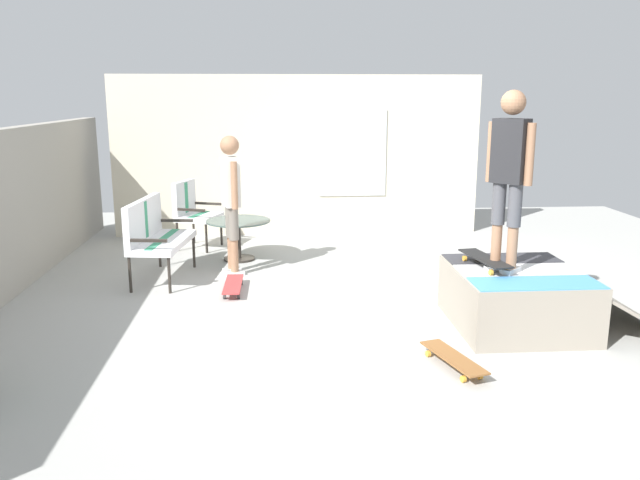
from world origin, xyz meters
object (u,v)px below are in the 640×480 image
at_px(skateboard_on_ramp, 485,259).
at_px(person_skater, 509,167).
at_px(skate_ramp, 519,298).
at_px(patio_table, 239,232).
at_px(patio_bench, 154,232).
at_px(person_watching, 231,194).
at_px(skateboard_by_bench, 233,285).
at_px(patio_chair_near_house, 192,208).
at_px(skateboard_spare, 453,358).

bearing_deg(skateboard_on_ramp, person_skater, -139.97).
distance_m(skate_ramp, patio_table, 4.13).
distance_m(patio_bench, patio_table, 1.37).
xyz_separation_m(patio_table, person_watching, (-0.73, 0.04, 0.65)).
bearing_deg(skate_ramp, person_skater, 104.43).
relative_size(skateboard_by_bench, skateboard_on_ramp, 0.98).
distance_m(patio_chair_near_house, skateboard_on_ramp, 4.90).
relative_size(patio_bench, person_skater, 0.75).
bearing_deg(person_watching, skateboard_on_ramp, -127.67).
height_order(person_skater, skateboard_by_bench, person_skater).
height_order(patio_bench, skateboard_by_bench, patio_bench).
height_order(patio_chair_near_house, person_skater, person_skater).
relative_size(person_skater, skateboard_by_bench, 2.17).
height_order(skate_ramp, person_skater, person_skater).
xyz_separation_m(patio_chair_near_house, person_skater, (-3.73, -3.48, 1.00)).
xyz_separation_m(skate_ramp, person_watching, (2.15, 2.99, 0.76)).
height_order(skate_ramp, patio_table, skate_ramp).
bearing_deg(patio_bench, person_skater, -118.39).
xyz_separation_m(patio_table, person_skater, (-2.93, -2.74, 1.21)).
distance_m(skate_ramp, patio_chair_near_house, 5.22).
relative_size(person_watching, skateboard_by_bench, 2.23).
relative_size(patio_chair_near_house, skateboard_on_ramp, 1.24).
bearing_deg(skateboard_spare, patio_table, 27.77).
xyz_separation_m(patio_chair_near_house, skateboard_on_ramp, (-3.57, -3.35, 0.06)).
relative_size(patio_bench, skateboard_by_bench, 1.63).
bearing_deg(skateboard_spare, skateboard_by_bench, 40.96).
bearing_deg(skate_ramp, skateboard_by_bench, 65.27).
bearing_deg(skate_ramp, patio_table, 45.77).
distance_m(patio_chair_near_house, patio_table, 1.11).
bearing_deg(patio_chair_near_house, skate_ramp, -134.86).
relative_size(person_watching, skateboard_spare, 2.17).
bearing_deg(skateboard_by_bench, skate_ramp, -114.73).
xyz_separation_m(person_skater, skateboard_by_bench, (1.41, 2.74, -1.53)).
bearing_deg(skateboard_on_ramp, skate_ramp, -106.61).
distance_m(person_watching, person_skater, 3.60).
bearing_deg(skateboard_by_bench, person_skater, -117.29).
bearing_deg(person_watching, skateboard_spare, -146.49).
relative_size(patio_bench, skateboard_spare, 1.59).
distance_m(patio_bench, skateboard_on_ramp, 4.07).
bearing_deg(patio_bench, patio_table, -48.01).
bearing_deg(skateboard_spare, skate_ramp, -44.07).
distance_m(person_watching, skateboard_by_bench, 1.25).
bearing_deg(patio_table, skate_ramp, -134.23).
relative_size(patio_chair_near_house, skateboard_spare, 1.24).
bearing_deg(patio_table, skateboard_by_bench, -179.76).
relative_size(skate_ramp, skateboard_by_bench, 2.51).
height_order(patio_bench, person_watching, person_watching).
relative_size(patio_bench, patio_table, 1.45).
xyz_separation_m(patio_bench, person_skater, (-2.03, -3.75, 1.00)).
relative_size(skateboard_spare, skateboard_on_ramp, 1.00).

